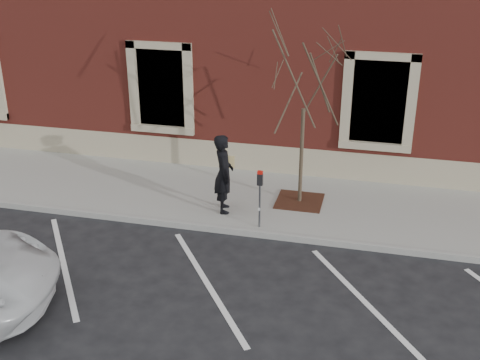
# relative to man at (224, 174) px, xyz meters

# --- Properties ---
(ground) EXTENTS (120.00, 120.00, 0.00)m
(ground) POSITION_rel_man_xyz_m (0.46, -0.82, -1.13)
(ground) COLOR #28282B
(ground) RESTS_ON ground
(sidewalk_near) EXTENTS (40.00, 3.50, 0.15)m
(sidewalk_near) POSITION_rel_man_xyz_m (0.46, 0.93, -1.06)
(sidewalk_near) COLOR gray
(sidewalk_near) RESTS_ON ground
(curb_near) EXTENTS (40.00, 0.12, 0.15)m
(curb_near) POSITION_rel_man_xyz_m (0.46, -0.87, -1.06)
(curb_near) COLOR #9E9E99
(curb_near) RESTS_ON ground
(parking_stripes) EXTENTS (28.00, 4.40, 0.01)m
(parking_stripes) POSITION_rel_man_xyz_m (0.46, -3.02, -1.13)
(parking_stripes) COLOR silver
(parking_stripes) RESTS_ON ground
(building_civic) EXTENTS (40.00, 8.62, 8.00)m
(building_civic) POSITION_rel_man_xyz_m (0.46, 6.93, 2.86)
(building_civic) COLOR maroon
(building_civic) RESTS_ON ground
(man) EXTENTS (0.66, 0.82, 1.96)m
(man) POSITION_rel_man_xyz_m (0.00, 0.00, 0.00)
(man) COLOR black
(man) RESTS_ON sidewalk_near
(parking_meter) EXTENTS (0.13, 0.10, 1.41)m
(parking_meter) POSITION_rel_man_xyz_m (1.03, -0.65, -0.00)
(parking_meter) COLOR #595B60
(parking_meter) RESTS_ON sidewalk_near
(tree_grate) EXTENTS (1.16, 1.16, 0.03)m
(tree_grate) POSITION_rel_man_xyz_m (1.74, 0.94, -0.97)
(tree_grate) COLOR #422315
(tree_grate) RESTS_ON sidewalk_near
(sapling) EXTENTS (2.68, 2.68, 4.47)m
(sapling) POSITION_rel_man_xyz_m (1.74, 0.94, 2.15)
(sapling) COLOR #46392A
(sapling) RESTS_ON sidewalk_near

